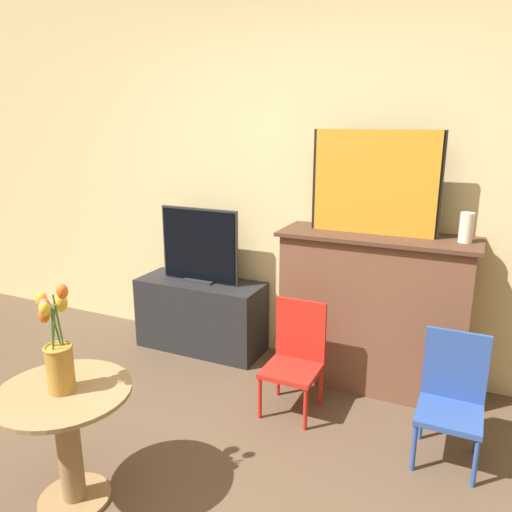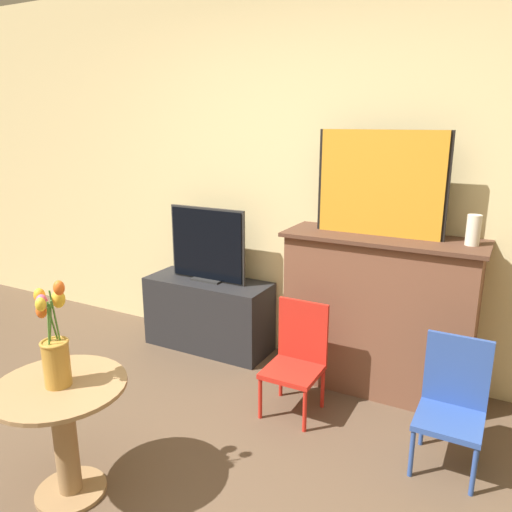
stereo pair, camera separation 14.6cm
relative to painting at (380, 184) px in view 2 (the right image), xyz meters
The scene contains 10 objects.
wall_back 0.48m from the painting, 151.92° to the left, with size 8.00×0.06×2.70m.
fireplace_mantel 0.82m from the painting, ahead, with size 1.23×0.44×1.03m.
painting is the anchor object (origin of this frame).
mantel_candle 0.59m from the painting, ahead, with size 0.08×0.08×0.18m.
tv_stand 1.66m from the painting, behind, with size 0.97×0.38×0.54m.
tv_monitor 1.37m from the painting, behind, with size 0.63×0.12×0.56m.
chair_red 1.15m from the painting, 122.36° to the right, with size 0.32×0.32×0.67m.
chair_blue 1.29m from the painting, 45.06° to the right, with size 0.32×0.32×0.67m.
side_table 2.17m from the painting, 119.90° to the right, with size 0.60×0.60×0.57m.
vase_tulips 2.02m from the painting, 120.33° to the right, with size 0.18×0.19×0.48m.
Camera 2 is at (1.18, -1.12, 1.72)m, focal length 35.00 mm.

